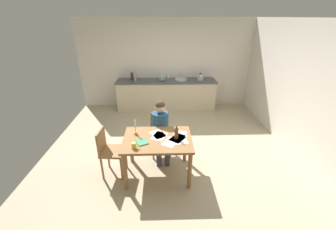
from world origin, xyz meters
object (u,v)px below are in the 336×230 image
at_px(stovetop_kettle, 201,77).
at_px(wine_glass_by_kettle, 164,75).
at_px(coffee_mug, 134,145).
at_px(wine_bottle_on_table, 176,133).
at_px(wine_glass_near_sink, 168,75).
at_px(book_magazine, 142,142).
at_px(mixing_bowl, 161,79).
at_px(wine_glass_back_left, 162,75).
at_px(bottle_vinegar, 135,77).
at_px(teacup_on_counter, 160,80).
at_px(sink_unit, 181,79).
at_px(chair_at_table, 160,132).
at_px(dining_table, 158,144).
at_px(chair_side_empty, 110,150).
at_px(person_seated, 161,127).
at_px(bottle_oil, 132,76).
at_px(candlestick, 136,131).

relative_size(stovetop_kettle, wine_glass_by_kettle, 1.43).
distance_m(coffee_mug, wine_bottle_on_table, 0.73).
bearing_deg(wine_glass_near_sink, stovetop_kettle, -8.90).
height_order(book_magazine, mixing_bowl, mixing_bowl).
bearing_deg(wine_glass_back_left, bottle_vinegar, -170.44).
relative_size(coffee_mug, teacup_on_counter, 0.96).
bearing_deg(coffee_mug, sink_unit, 73.04).
bearing_deg(bottle_vinegar, coffee_mug, -83.97).
bearing_deg(teacup_on_counter, sink_unit, 13.82).
distance_m(chair_at_table, stovetop_kettle, 2.68).
relative_size(dining_table, coffee_mug, 10.56).
bearing_deg(chair_side_empty, person_seated, 28.91).
xyz_separation_m(wine_bottle_on_table, teacup_on_counter, (-0.30, 2.88, 0.11)).
bearing_deg(wine_glass_back_left, wine_glass_near_sink, 0.00).
bearing_deg(wine_bottle_on_table, chair_at_table, 112.27).
height_order(book_magazine, wine_glass_by_kettle, wine_glass_by_kettle).
xyz_separation_m(sink_unit, bottle_oil, (-1.45, 0.08, 0.08)).
distance_m(wine_bottle_on_table, wine_glass_back_left, 3.20).
distance_m(chair_at_table, candlestick, 0.75).
height_order(mixing_bowl, stovetop_kettle, stovetop_kettle).
bearing_deg(wine_glass_near_sink, chair_side_empty, -109.52).
relative_size(bottle_vinegar, wine_glass_near_sink, 1.73).
bearing_deg(person_seated, stovetop_kettle, 64.81).
bearing_deg(chair_side_empty, bottle_oil, 89.27).
bearing_deg(dining_table, person_seated, 84.00).
relative_size(coffee_mug, wine_bottle_on_table, 0.46).
relative_size(book_magazine, mixing_bowl, 0.88).
bearing_deg(wine_glass_near_sink, coffee_mug, -100.35).
xyz_separation_m(wine_glass_by_kettle, teacup_on_counter, (-0.14, -0.30, -0.06)).
distance_m(chair_at_table, teacup_on_counter, 2.25).
xyz_separation_m(stovetop_kettle, teacup_on_counter, (-1.21, -0.15, -0.05)).
bearing_deg(dining_table, stovetop_kettle, 67.86).
distance_m(wine_bottle_on_table, sink_unit, 3.06).
height_order(book_magazine, wine_glass_back_left, wine_glass_back_left).
relative_size(chair_at_table, book_magazine, 4.41).
relative_size(chair_side_empty, sink_unit, 2.47).
xyz_separation_m(mixing_bowl, wine_glass_by_kettle, (0.09, 0.20, 0.06)).
bearing_deg(wine_bottle_on_table, book_magazine, -169.90).
xyz_separation_m(chair_at_table, stovetop_kettle, (1.19, 2.35, 0.51)).
bearing_deg(bottle_oil, coffee_mug, -82.54).
distance_m(wine_bottle_on_table, bottle_oil, 3.32).
bearing_deg(mixing_bowl, candlestick, -98.98).
bearing_deg(chair_side_empty, chair_at_table, 36.08).
height_order(book_magazine, wine_bottle_on_table, wine_bottle_on_table).
distance_m(bottle_vinegar, wine_glass_by_kettle, 0.88).
height_order(dining_table, person_seated, person_seated).
relative_size(candlestick, mixing_bowl, 1.28).
bearing_deg(sink_unit, bottle_vinegar, 179.44).
xyz_separation_m(dining_table, stovetop_kettle, (1.23, 3.02, 0.37)).
distance_m(book_magazine, stovetop_kettle, 3.48).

